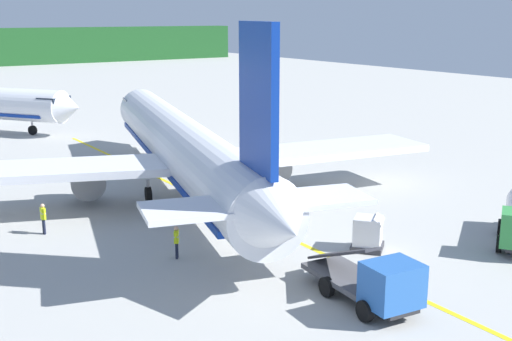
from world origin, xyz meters
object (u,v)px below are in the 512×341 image
object	(u,v)px
cargo_container_near	(368,233)
crew_loader_right	(177,239)
crew_marshaller	(43,216)
airliner_foreground	(183,148)
service_truck_fuel	(375,283)

from	to	relation	value
cargo_container_near	crew_loader_right	distance (m)	10.08
crew_marshaller	crew_loader_right	world-z (taller)	crew_marshaller
airliner_foreground	cargo_container_near	bearing A→B (deg)	-77.83
crew_loader_right	service_truck_fuel	bearing A→B (deg)	-66.88
airliner_foreground	crew_marshaller	xyz separation A→B (m)	(-10.36, -2.67, -2.33)
cargo_container_near	airliner_foreground	bearing A→B (deg)	102.17
airliner_foreground	crew_marshaller	world-z (taller)	airliner_foreground
service_truck_fuel	crew_loader_right	distance (m)	10.83
crew_marshaller	cargo_container_near	bearing A→B (deg)	-41.82
cargo_container_near	crew_marshaller	world-z (taller)	cargo_container_near
cargo_container_near	crew_loader_right	size ratio (longest dim) A/B	1.32
airliner_foreground	service_truck_fuel	size ratio (longest dim) A/B	6.14
service_truck_fuel	crew_marshaller	bearing A→B (deg)	116.52
cargo_container_near	crew_loader_right	xyz separation A→B (m)	(-9.02, 4.49, 0.12)
airliner_foreground	crew_loader_right	distance (m)	12.07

